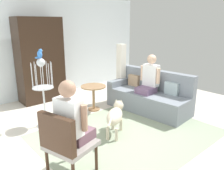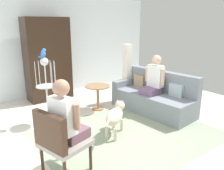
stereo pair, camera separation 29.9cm
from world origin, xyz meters
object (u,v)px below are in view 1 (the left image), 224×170
(column_lamp, at_px, (121,73))
(dog, at_px, (115,115))
(bird_cage_stand, at_px, (43,92))
(armchair, at_px, (65,141))
(parrot, at_px, (40,54))
(armoire_cabinet, at_px, (40,60))
(person_on_armchair, at_px, (71,118))
(round_end_table, at_px, (94,93))
(person_on_couch, at_px, (149,78))
(couch, at_px, (149,96))

(column_lamp, bearing_deg, dog, -136.46)
(bird_cage_stand, bearing_deg, armchair, -106.66)
(bird_cage_stand, bearing_deg, dog, -55.52)
(parrot, distance_m, armoire_cabinet, 1.69)
(person_on_armchair, distance_m, round_end_table, 2.37)
(round_end_table, bearing_deg, person_on_armchair, -133.47)
(person_on_armchair, bearing_deg, round_end_table, 46.53)
(parrot, relative_size, column_lamp, 0.12)
(armchair, bearing_deg, bird_cage_stand, 73.34)
(armchair, distance_m, parrot, 1.98)
(armoire_cabinet, bearing_deg, person_on_armchair, -107.61)
(column_lamp, relative_size, armoire_cabinet, 0.69)
(person_on_armchair, height_order, round_end_table, person_on_armchair)
(person_on_couch, xyz_separation_m, column_lamp, (0.02, 0.97, -0.06))
(couch, height_order, column_lamp, column_lamp)
(armchair, relative_size, parrot, 5.40)
(armchair, bearing_deg, column_lamp, 33.94)
(person_on_armchair, distance_m, parrot, 1.81)
(couch, xyz_separation_m, column_lamp, (-0.02, 0.95, 0.41))
(armoire_cabinet, bearing_deg, armchair, -109.65)
(armchair, distance_m, person_on_armchair, 0.31)
(person_on_couch, height_order, round_end_table, person_on_couch)
(couch, xyz_separation_m, bird_cage_stand, (-2.25, 0.80, 0.37))
(bird_cage_stand, distance_m, armoire_cabinet, 1.69)
(person_on_armchair, height_order, armoire_cabinet, armoire_cabinet)
(couch, height_order, dog, couch)
(round_end_table, height_order, bird_cage_stand, bird_cage_stand)
(armchair, xyz_separation_m, bird_cage_stand, (0.51, 1.70, 0.14))
(column_lamp, bearing_deg, bird_cage_stand, -176.33)
(couch, relative_size, round_end_table, 3.39)
(armchair, xyz_separation_m, armoire_cabinet, (1.15, 3.21, 0.52))
(round_end_table, bearing_deg, armchair, -135.21)
(dog, xyz_separation_m, parrot, (-0.83, 1.19, 1.08))
(person_on_couch, xyz_separation_m, round_end_table, (-0.97, 0.87, -0.37))
(armchair, xyz_separation_m, person_on_armchair, (0.14, 0.04, 0.27))
(armchair, bearing_deg, parrot, 73.58)
(person_on_armchair, height_order, column_lamp, column_lamp)
(person_on_armchair, xyz_separation_m, round_end_table, (1.60, 1.69, -0.40))
(person_on_couch, distance_m, dog, 1.49)
(dog, height_order, armoire_cabinet, armoire_cabinet)
(armchair, distance_m, bird_cage_stand, 1.78)
(armchair, bearing_deg, armoire_cabinet, 70.35)
(parrot, height_order, armoire_cabinet, armoire_cabinet)
(person_on_couch, height_order, dog, person_on_couch)
(person_on_couch, relative_size, parrot, 4.94)
(person_on_couch, distance_m, parrot, 2.45)
(dog, relative_size, bird_cage_stand, 0.56)
(dog, distance_m, column_lamp, 1.97)
(column_lamp, bearing_deg, parrot, -176.35)
(person_on_armchair, distance_m, armoire_cabinet, 3.34)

